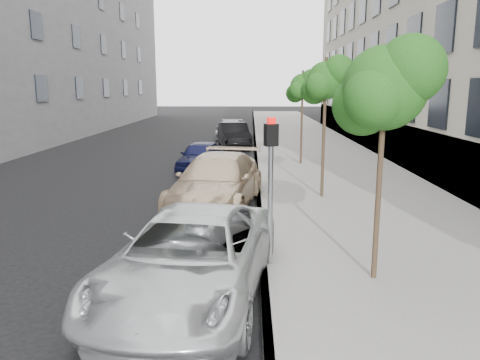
{
  "coord_description": "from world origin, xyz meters",
  "views": [
    {
      "loc": [
        0.92,
        -6.68,
        3.61
      ],
      "look_at": [
        0.67,
        3.82,
        1.5
      ],
      "focal_mm": 35.0,
      "sensor_mm": 36.0,
      "label": 1
    }
  ],
  "objects_px": {
    "suv": "(217,182)",
    "sedan_black": "(234,135)",
    "tree_mid": "(327,81)",
    "tree_near": "(386,88)",
    "sedan_rear": "(230,130)",
    "signal_pole": "(271,174)",
    "tree_far": "(303,87)",
    "minivan": "(191,258)",
    "sedan_blue": "(201,156)"
  },
  "relations": [
    {
      "from": "signal_pole",
      "to": "sedan_blue",
      "type": "distance_m",
      "value": 11.48
    },
    {
      "from": "sedan_black",
      "to": "sedan_rear",
      "type": "height_order",
      "value": "sedan_black"
    },
    {
      "from": "tree_mid",
      "to": "signal_pole",
      "type": "distance_m",
      "value": 6.42
    },
    {
      "from": "signal_pole",
      "to": "tree_mid",
      "type": "bearing_deg",
      "value": 51.54
    },
    {
      "from": "signal_pole",
      "to": "sedan_rear",
      "type": "distance_m",
      "value": 23.99
    },
    {
      "from": "signal_pole",
      "to": "suv",
      "type": "height_order",
      "value": "signal_pole"
    },
    {
      "from": "suv",
      "to": "sedan_rear",
      "type": "height_order",
      "value": "suv"
    },
    {
      "from": "tree_far",
      "to": "tree_mid",
      "type": "bearing_deg",
      "value": -90.0
    },
    {
      "from": "sedan_rear",
      "to": "minivan",
      "type": "bearing_deg",
      "value": -87.13
    },
    {
      "from": "minivan",
      "to": "sedan_black",
      "type": "height_order",
      "value": "minivan"
    },
    {
      "from": "signal_pole",
      "to": "minivan",
      "type": "relative_size",
      "value": 0.54
    },
    {
      "from": "tree_near",
      "to": "tree_mid",
      "type": "xyz_separation_m",
      "value": [
        -0.0,
        6.5,
        0.19
      ]
    },
    {
      "from": "suv",
      "to": "sedan_blue",
      "type": "bearing_deg",
      "value": 109.54
    },
    {
      "from": "suv",
      "to": "sedan_black",
      "type": "distance_m",
      "value": 13.95
    },
    {
      "from": "sedan_blue",
      "to": "tree_far",
      "type": "bearing_deg",
      "value": 23.05
    },
    {
      "from": "tree_mid",
      "to": "signal_pole",
      "type": "xyz_separation_m",
      "value": [
        -1.93,
        -5.85,
        -1.81
      ]
    },
    {
      "from": "tree_mid",
      "to": "tree_near",
      "type": "bearing_deg",
      "value": -90.0
    },
    {
      "from": "tree_near",
      "to": "sedan_blue",
      "type": "relative_size",
      "value": 1.14
    },
    {
      "from": "tree_mid",
      "to": "sedan_rear",
      "type": "bearing_deg",
      "value": 101.79
    },
    {
      "from": "tree_mid",
      "to": "suv",
      "type": "xyz_separation_m",
      "value": [
        -3.33,
        -0.95,
        -2.98
      ]
    },
    {
      "from": "signal_pole",
      "to": "sedan_black",
      "type": "bearing_deg",
      "value": 74.02
    },
    {
      "from": "tree_near",
      "to": "sedan_black",
      "type": "relative_size",
      "value": 0.96
    },
    {
      "from": "tree_mid",
      "to": "signal_pole",
      "type": "height_order",
      "value": "tree_mid"
    },
    {
      "from": "signal_pole",
      "to": "sedan_blue",
      "type": "height_order",
      "value": "signal_pole"
    },
    {
      "from": "suv",
      "to": "signal_pole",
      "type": "bearing_deg",
      "value": -65.01
    },
    {
      "from": "signal_pole",
      "to": "sedan_rear",
      "type": "relative_size",
      "value": 0.66
    },
    {
      "from": "tree_far",
      "to": "sedan_black",
      "type": "xyz_separation_m",
      "value": [
        -3.33,
        6.5,
        -2.85
      ]
    },
    {
      "from": "sedan_rear",
      "to": "sedan_black",
      "type": "bearing_deg",
      "value": -83.16
    },
    {
      "from": "tree_mid",
      "to": "sedan_rear",
      "type": "distance_m",
      "value": 18.69
    },
    {
      "from": "sedan_blue",
      "to": "sedan_black",
      "type": "height_order",
      "value": "sedan_black"
    },
    {
      "from": "sedan_rear",
      "to": "tree_mid",
      "type": "bearing_deg",
      "value": -76.33
    },
    {
      "from": "tree_far",
      "to": "minivan",
      "type": "bearing_deg",
      "value": -103.69
    },
    {
      "from": "tree_mid",
      "to": "signal_pole",
      "type": "bearing_deg",
      "value": -108.23
    },
    {
      "from": "signal_pole",
      "to": "sedan_rear",
      "type": "height_order",
      "value": "signal_pole"
    },
    {
      "from": "minivan",
      "to": "suv",
      "type": "height_order",
      "value": "suv"
    },
    {
      "from": "tree_far",
      "to": "suv",
      "type": "distance_m",
      "value": 8.63
    },
    {
      "from": "signal_pole",
      "to": "sedan_blue",
      "type": "xyz_separation_m",
      "value": [
        -2.55,
        11.12,
        -1.32
      ]
    },
    {
      "from": "suv",
      "to": "sedan_rear",
      "type": "distance_m",
      "value": 18.99
    },
    {
      "from": "tree_near",
      "to": "signal_pole",
      "type": "distance_m",
      "value": 2.6
    },
    {
      "from": "signal_pole",
      "to": "sedan_black",
      "type": "height_order",
      "value": "signal_pole"
    },
    {
      "from": "tree_near",
      "to": "minivan",
      "type": "relative_size",
      "value": 0.81
    },
    {
      "from": "signal_pole",
      "to": "tree_far",
      "type": "bearing_deg",
      "value": 60.9
    },
    {
      "from": "sedan_rear",
      "to": "tree_near",
      "type": "bearing_deg",
      "value": -79.4
    },
    {
      "from": "tree_far",
      "to": "signal_pole",
      "type": "relative_size",
      "value": 1.45
    },
    {
      "from": "sedan_blue",
      "to": "suv",
      "type": "bearing_deg",
      "value": -71.83
    },
    {
      "from": "minivan",
      "to": "tree_mid",
      "type": "bearing_deg",
      "value": 72.88
    },
    {
      "from": "signal_pole",
      "to": "suv",
      "type": "xyz_separation_m",
      "value": [
        -1.4,
        4.9,
        -1.17
      ]
    },
    {
      "from": "tree_near",
      "to": "sedan_blue",
      "type": "bearing_deg",
      "value": 110.84
    },
    {
      "from": "tree_near",
      "to": "sedan_blue",
      "type": "height_order",
      "value": "tree_near"
    },
    {
      "from": "signal_pole",
      "to": "sedan_rear",
      "type": "bearing_deg",
      "value": 74.17
    }
  ]
}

